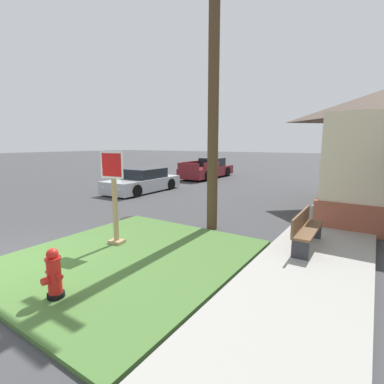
# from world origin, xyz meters

# --- Properties ---
(ground_plane) EXTENTS (160.00, 160.00, 0.00)m
(ground_plane) POSITION_xyz_m (0.00, 0.00, 0.00)
(ground_plane) COLOR #3D3D3F
(grass_corner_patch) EXTENTS (4.78, 5.36, 0.08)m
(grass_corner_patch) POSITION_xyz_m (1.85, 1.77, 0.04)
(grass_corner_patch) COLOR #477033
(grass_corner_patch) RESTS_ON ground
(sidewalk_strip) EXTENTS (2.20, 19.65, 0.12)m
(sidewalk_strip) POSITION_xyz_m (5.44, 6.69, 0.06)
(sidewalk_strip) COLOR #9E9B93
(sidewalk_strip) RESTS_ON ground
(fire_hydrant) EXTENTS (0.38, 0.34, 0.85)m
(fire_hydrant) POSITION_xyz_m (2.14, -0.16, 0.48)
(fire_hydrant) COLOR black
(fire_hydrant) RESTS_ON grass_corner_patch
(stop_sign) EXTENTS (0.65, 0.34, 2.32)m
(stop_sign) POSITION_xyz_m (1.01, 2.15, 1.18)
(stop_sign) COLOR #A3845B
(stop_sign) RESTS_ON grass_corner_patch
(manhole_cover) EXTENTS (0.70, 0.70, 0.02)m
(manhole_cover) POSITION_xyz_m (-0.58, 4.22, 0.01)
(manhole_cover) COLOR black
(manhole_cover) RESTS_ON ground
(parked_sedan_silver) EXTENTS (1.98, 4.52, 1.25)m
(parked_sedan_silver) POSITION_xyz_m (-4.18, 8.71, 0.54)
(parked_sedan_silver) COLOR #ADB2B7
(parked_sedan_silver) RESTS_ON ground
(pickup_truck_maroon) EXTENTS (2.14, 5.64, 1.48)m
(pickup_truck_maroon) POSITION_xyz_m (-4.37, 16.05, 0.62)
(pickup_truck_maroon) COLOR maroon
(pickup_truck_maroon) RESTS_ON ground
(street_bench) EXTENTS (0.42, 1.80, 0.85)m
(street_bench) POSITION_xyz_m (5.08, 4.40, 0.60)
(street_bench) COLOR brown
(street_bench) RESTS_ON sidewalk_strip
(utility_pole) EXTENTS (1.68, 0.32, 9.01)m
(utility_pole) POSITION_xyz_m (2.31, 4.79, 4.68)
(utility_pole) COLOR #4C3823
(utility_pole) RESTS_ON ground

